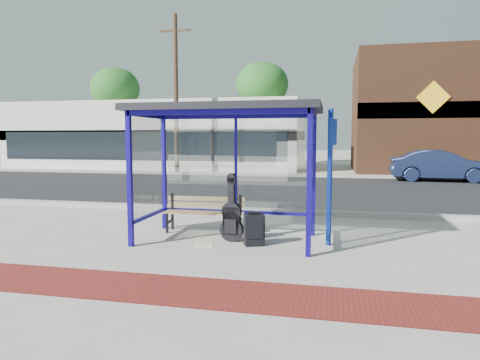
% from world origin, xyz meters
% --- Properties ---
extents(ground, '(120.00, 120.00, 0.00)m').
position_xyz_m(ground, '(0.00, 0.00, 0.00)').
color(ground, '#B2ADA0').
rests_on(ground, ground).
extents(brick_paver_strip, '(60.00, 1.00, 0.01)m').
position_xyz_m(brick_paver_strip, '(0.00, -2.60, 0.01)').
color(brick_paver_strip, maroon).
rests_on(brick_paver_strip, ground).
extents(curb_near, '(60.00, 0.25, 0.12)m').
position_xyz_m(curb_near, '(0.00, 2.90, 0.06)').
color(curb_near, gray).
rests_on(curb_near, ground).
extents(street_asphalt, '(60.00, 10.00, 0.00)m').
position_xyz_m(street_asphalt, '(0.00, 8.00, 0.00)').
color(street_asphalt, black).
rests_on(street_asphalt, ground).
extents(curb_far, '(60.00, 0.25, 0.12)m').
position_xyz_m(curb_far, '(0.00, 13.10, 0.06)').
color(curb_far, gray).
rests_on(curb_far, ground).
extents(far_sidewalk, '(60.00, 4.00, 0.01)m').
position_xyz_m(far_sidewalk, '(0.00, 15.00, 0.00)').
color(far_sidewalk, '#B2ADA0').
rests_on(far_sidewalk, ground).
extents(bus_shelter, '(3.30, 1.80, 2.42)m').
position_xyz_m(bus_shelter, '(0.00, 0.07, 2.07)').
color(bus_shelter, '#150B81').
rests_on(bus_shelter, ground).
extents(storefront_white, '(18.00, 6.04, 4.00)m').
position_xyz_m(storefront_white, '(-9.00, 17.99, 2.00)').
color(storefront_white, silver).
rests_on(storefront_white, ground).
extents(storefront_brown, '(10.00, 7.08, 6.40)m').
position_xyz_m(storefront_brown, '(8.00, 18.49, 3.20)').
color(storefront_brown, '#59331E').
rests_on(storefront_brown, ground).
extents(tree_left, '(3.60, 3.60, 7.03)m').
position_xyz_m(tree_left, '(-14.00, 22.00, 5.45)').
color(tree_left, '#4C3826').
rests_on(tree_left, ground).
extents(tree_mid, '(3.60, 3.60, 7.03)m').
position_xyz_m(tree_mid, '(-3.00, 22.00, 5.45)').
color(tree_mid, '#4C3826').
rests_on(tree_mid, ground).
extents(utility_pole_west, '(1.60, 0.24, 8.00)m').
position_xyz_m(utility_pole_west, '(-6.00, 13.40, 4.11)').
color(utility_pole_west, '#4C3826').
rests_on(utility_pole_west, ground).
extents(bench, '(1.58, 0.46, 0.74)m').
position_xyz_m(bench, '(-0.60, 0.60, 0.42)').
color(bench, black).
rests_on(bench, ground).
extents(guitar_bag, '(0.43, 0.16, 1.15)m').
position_xyz_m(guitar_bag, '(0.10, -0.04, 0.42)').
color(guitar_bag, black).
rests_on(guitar_bag, ground).
extents(suitcase, '(0.39, 0.32, 0.59)m').
position_xyz_m(suitcase, '(0.55, -0.25, 0.27)').
color(suitcase, black).
rests_on(suitcase, ground).
extents(backpack, '(0.34, 0.31, 0.39)m').
position_xyz_m(backpack, '(0.52, -0.16, 0.19)').
color(backpack, '#2D2D19').
rests_on(backpack, ground).
extents(sign_post, '(0.15, 0.28, 2.34)m').
position_xyz_m(sign_post, '(1.81, 0.04, 1.31)').
color(sign_post, navy).
rests_on(sign_post, ground).
extents(newspaper_a, '(0.49, 0.52, 0.01)m').
position_xyz_m(newspaper_a, '(-0.58, 0.28, 0.00)').
color(newspaper_a, white).
rests_on(newspaper_a, ground).
extents(newspaper_b, '(0.44, 0.49, 0.01)m').
position_xyz_m(newspaper_b, '(-0.29, -0.47, 0.00)').
color(newspaper_b, white).
rests_on(newspaper_b, ground).
extents(newspaper_c, '(0.52, 0.50, 0.01)m').
position_xyz_m(newspaper_c, '(0.20, 0.16, 0.00)').
color(newspaper_c, white).
rests_on(newspaper_c, ground).
extents(parked_car, '(4.13, 1.58, 1.34)m').
position_xyz_m(parked_car, '(6.35, 12.27, 0.67)').
color(parked_car, '#172142').
rests_on(parked_car, ground).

